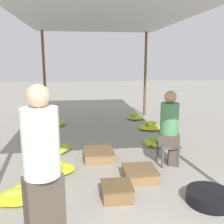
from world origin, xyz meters
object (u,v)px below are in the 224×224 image
crate_near (99,155)px  banana_pile_right_0 (157,142)px  crate_far (140,174)px  banana_pile_left_1 (55,149)px  banana_pile_right_1 (149,127)px  stool (168,148)px  vendor_seated (170,127)px  banana_pile_right_2 (135,117)px  banana_pile_left_3 (55,168)px  banana_pile_left_2 (55,123)px  crate_mid (117,191)px  vendor_foreground (42,167)px  banana_pile_left_0 (20,194)px  basin_black (209,197)px

crate_near → banana_pile_right_0: bearing=26.6°
crate_far → banana_pile_left_1: bearing=136.0°
banana_pile_right_1 → crate_near: 2.37m
banana_pile_right_0 → banana_pile_right_1: (0.19, 1.22, 0.01)m
stool → banana_pile_left_1: size_ratio=0.59×
vendor_seated → banana_pile_right_2: size_ratio=2.31×
banana_pile_left_3 → crate_near: 0.83m
banana_pile_right_0 → crate_near: (-1.28, -0.64, 0.03)m
banana_pile_left_2 → banana_pile_right_2: bearing=10.1°
banana_pile_left_3 → crate_far: size_ratio=1.23×
banana_pile_right_0 → banana_pile_right_2: banana_pile_right_2 is taller
stool → banana_pile_left_2: size_ratio=0.60×
vendor_seated → crate_mid: (-1.04, -0.95, -0.55)m
crate_far → crate_near: bearing=123.9°
vendor_seated → banana_pile_right_2: bearing=87.1°
banana_pile_right_1 → crate_mid: (-1.33, -3.15, 0.02)m
vendor_foreground → crate_near: 2.24m
banana_pile_right_0 → crate_mid: (-1.14, -1.93, 0.03)m
stool → banana_pile_left_1: stool is taller
banana_pile_left_1 → crate_near: (0.81, -0.49, 0.03)m
vendor_seated → banana_pile_left_3: bearing=-177.9°
banana_pile_right_1 → banana_pile_right_2: 1.14m
banana_pile_right_1 → banana_pile_left_2: bearing=163.8°
banana_pile_right_0 → banana_pile_left_1: bearing=-176.0°
crate_far → banana_pile_left_3: bearing=162.1°
crate_far → banana_pile_right_0: bearing=63.5°
vendor_seated → banana_pile_right_2: vendor_seated is taller
banana_pile_right_1 → banana_pile_left_3: bearing=-133.9°
vendor_seated → banana_pile_left_1: size_ratio=2.04×
banana_pile_right_0 → crate_mid: 2.24m
banana_pile_left_0 → stool: bearing=19.9°
banana_pile_right_0 → banana_pile_right_2: size_ratio=1.27×
banana_pile_right_0 → crate_mid: banana_pile_right_0 is taller
vendor_seated → banana_pile_left_0: 2.48m
vendor_foreground → banana_pile_left_0: 1.22m
crate_mid → crate_far: (0.42, 0.47, -0.01)m
stool → banana_pile_right_0: stool is taller
basin_black → banana_pile_left_0: size_ratio=0.91×
basin_black → banana_pile_left_3: (-1.98, 1.14, -0.01)m
banana_pile_right_0 → banana_pile_left_0: bearing=-143.0°
banana_pile_left_0 → banana_pile_right_2: 4.81m
basin_black → banana_pile_left_2: bearing=118.6°
banana_pile_right_2 → crate_near: (-1.34, -2.99, 0.02)m
vendor_foreground → banana_pile_right_2: vendor_foreground is taller
banana_pile_left_2 → banana_pile_right_0: (2.27, -1.94, -0.00)m
banana_pile_right_1 → banana_pile_right_2: bearing=96.2°
banana_pile_left_2 → banana_pile_left_3: bearing=-84.8°
basin_black → banana_pile_right_0: (0.02, 2.18, -0.01)m
basin_black → banana_pile_right_2: size_ratio=1.03×
banana_pile_left_0 → basin_black: bearing=-9.4°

